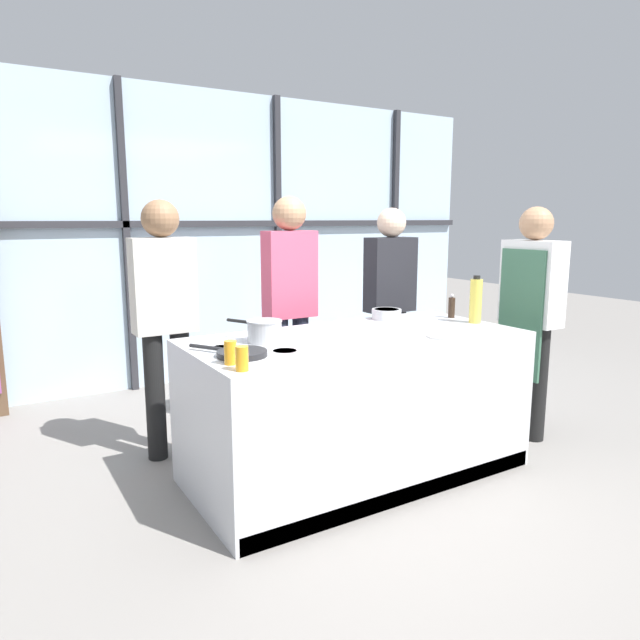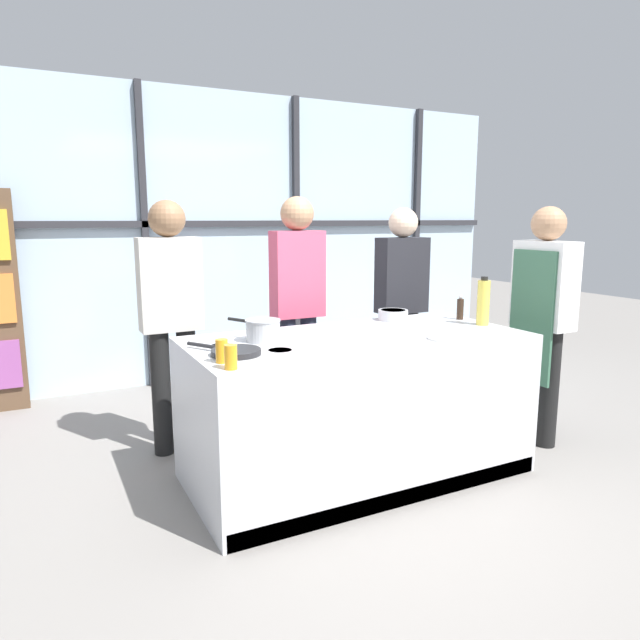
{
  "view_description": "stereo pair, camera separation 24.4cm",
  "coord_description": "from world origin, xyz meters",
  "px_view_note": "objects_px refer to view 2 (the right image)",
  "views": [
    {
      "loc": [
        -1.96,
        -2.79,
        1.59
      ],
      "look_at": [
        -0.21,
        0.1,
        0.99
      ],
      "focal_mm": 32.0,
      "sensor_mm": 36.0,
      "label": 1
    },
    {
      "loc": [
        -1.75,
        -2.91,
        1.59
      ],
      "look_at": [
        -0.21,
        0.1,
        0.99
      ],
      "focal_mm": 32.0,
      "sensor_mm": 36.0,
      "label": 2
    }
  ],
  "objects_px": {
    "chef": "(542,312)",
    "white_plate": "(449,338)",
    "spectator_far_left": "(171,310)",
    "frying_pan": "(235,351)",
    "spectator_center_left": "(298,296)",
    "mixing_bowl": "(393,314)",
    "pepper_grinder": "(460,308)",
    "juice_glass_near": "(231,357)",
    "saucepan": "(263,330)",
    "juice_glass_far": "(222,351)",
    "oil_bottle": "(483,302)",
    "spectator_center_right": "(401,297)"
  },
  "relations": [
    {
      "from": "spectator_center_left",
      "to": "frying_pan",
      "type": "xyz_separation_m",
      "value": [
        -0.82,
        -0.99,
        -0.12
      ]
    },
    {
      "from": "saucepan",
      "to": "spectator_far_left",
      "type": "bearing_deg",
      "value": 115.92
    },
    {
      "from": "juice_glass_far",
      "to": "pepper_grinder",
      "type": "bearing_deg",
      "value": 12.68
    },
    {
      "from": "spectator_far_left",
      "to": "juice_glass_far",
      "type": "xyz_separation_m",
      "value": [
        -0.0,
        -1.12,
        -0.04
      ]
    },
    {
      "from": "chef",
      "to": "oil_bottle",
      "type": "bearing_deg",
      "value": 82.93
    },
    {
      "from": "mixing_bowl",
      "to": "oil_bottle",
      "type": "distance_m",
      "value": 0.62
    },
    {
      "from": "frying_pan",
      "to": "juice_glass_far",
      "type": "xyz_separation_m",
      "value": [
        -0.11,
        -0.13,
        0.04
      ]
    },
    {
      "from": "spectator_center_left",
      "to": "juice_glass_near",
      "type": "height_order",
      "value": "spectator_center_left"
    },
    {
      "from": "spectator_center_right",
      "to": "pepper_grinder",
      "type": "relative_size",
      "value": 9.71
    },
    {
      "from": "frying_pan",
      "to": "pepper_grinder",
      "type": "relative_size",
      "value": 2.48
    },
    {
      "from": "spectator_center_left",
      "to": "mixing_bowl",
      "type": "height_order",
      "value": "spectator_center_left"
    },
    {
      "from": "mixing_bowl",
      "to": "frying_pan",
      "type": "bearing_deg",
      "value": -160.03
    },
    {
      "from": "spectator_far_left",
      "to": "chef",
      "type": "bearing_deg",
      "value": 157.06
    },
    {
      "from": "saucepan",
      "to": "pepper_grinder",
      "type": "distance_m",
      "value": 1.51
    },
    {
      "from": "spectator_far_left",
      "to": "spectator_center_left",
      "type": "bearing_deg",
      "value": -180.0
    },
    {
      "from": "saucepan",
      "to": "white_plate",
      "type": "height_order",
      "value": "saucepan"
    },
    {
      "from": "spectator_center_left",
      "to": "white_plate",
      "type": "height_order",
      "value": "spectator_center_left"
    },
    {
      "from": "spectator_far_left",
      "to": "frying_pan",
      "type": "height_order",
      "value": "spectator_far_left"
    },
    {
      "from": "spectator_far_left",
      "to": "white_plate",
      "type": "relative_size",
      "value": 6.79
    },
    {
      "from": "oil_bottle",
      "to": "juice_glass_far",
      "type": "xyz_separation_m",
      "value": [
        -1.86,
        -0.19,
        -0.09
      ]
    },
    {
      "from": "juice_glass_near",
      "to": "spectator_center_left",
      "type": "bearing_deg",
      "value": 53.48
    },
    {
      "from": "saucepan",
      "to": "juice_glass_far",
      "type": "xyz_separation_m",
      "value": [
        -0.36,
        -0.38,
        -0.01
      ]
    },
    {
      "from": "spectator_center_left",
      "to": "pepper_grinder",
      "type": "bearing_deg",
      "value": 143.5
    },
    {
      "from": "chef",
      "to": "pepper_grinder",
      "type": "relative_size",
      "value": 9.7
    },
    {
      "from": "frying_pan",
      "to": "juice_glass_far",
      "type": "height_order",
      "value": "juice_glass_far"
    },
    {
      "from": "pepper_grinder",
      "to": "juice_glass_near",
      "type": "bearing_deg",
      "value": -163.32
    },
    {
      "from": "spectator_far_left",
      "to": "pepper_grinder",
      "type": "distance_m",
      "value": 2.0
    },
    {
      "from": "juice_glass_far",
      "to": "juice_glass_near",
      "type": "bearing_deg",
      "value": -90.0
    },
    {
      "from": "saucepan",
      "to": "frying_pan",
      "type": "bearing_deg",
      "value": -136.13
    },
    {
      "from": "spectator_far_left",
      "to": "pepper_grinder",
      "type": "bearing_deg",
      "value": 159.57
    },
    {
      "from": "mixing_bowl",
      "to": "pepper_grinder",
      "type": "distance_m",
      "value": 0.48
    },
    {
      "from": "mixing_bowl",
      "to": "oil_bottle",
      "type": "xyz_separation_m",
      "value": [
        0.43,
        -0.43,
        0.11
      ]
    },
    {
      "from": "spectator_center_right",
      "to": "mixing_bowl",
      "type": "distance_m",
      "value": 0.66
    },
    {
      "from": "chef",
      "to": "white_plate",
      "type": "xyz_separation_m",
      "value": [
        -0.98,
        -0.2,
        -0.06
      ]
    },
    {
      "from": "spectator_center_right",
      "to": "pepper_grinder",
      "type": "distance_m",
      "value": 0.7
    },
    {
      "from": "frying_pan",
      "to": "pepper_grinder",
      "type": "xyz_separation_m",
      "value": [
        1.76,
        0.29,
        0.06
      ]
    },
    {
      "from": "saucepan",
      "to": "spectator_center_left",
      "type": "bearing_deg",
      "value": 52.55
    },
    {
      "from": "pepper_grinder",
      "to": "frying_pan",
      "type": "bearing_deg",
      "value": -170.71
    },
    {
      "from": "juice_glass_far",
      "to": "mixing_bowl",
      "type": "bearing_deg",
      "value": 23.17
    },
    {
      "from": "frying_pan",
      "to": "juice_glass_near",
      "type": "bearing_deg",
      "value": -111.99
    },
    {
      "from": "spectator_far_left",
      "to": "saucepan",
      "type": "xyz_separation_m",
      "value": [
        0.36,
        -0.74,
        -0.04
      ]
    },
    {
      "from": "saucepan",
      "to": "juice_glass_near",
      "type": "xyz_separation_m",
      "value": [
        -0.36,
        -0.52,
        -0.01
      ]
    },
    {
      "from": "spectator_center_left",
      "to": "oil_bottle",
      "type": "xyz_separation_m",
      "value": [
        0.93,
        -0.93,
        0.01
      ]
    },
    {
      "from": "white_plate",
      "to": "chef",
      "type": "bearing_deg",
      "value": 11.33
    },
    {
      "from": "spectator_center_left",
      "to": "white_plate",
      "type": "relative_size",
      "value": 6.94
    },
    {
      "from": "spectator_center_left",
      "to": "juice_glass_near",
      "type": "bearing_deg",
      "value": 53.48
    },
    {
      "from": "oil_bottle",
      "to": "pepper_grinder",
      "type": "xyz_separation_m",
      "value": [
        0.01,
        0.24,
        -0.08
      ]
    },
    {
      "from": "spectator_center_left",
      "to": "spectator_center_right",
      "type": "distance_m",
      "value": 0.93
    },
    {
      "from": "spectator_center_right",
      "to": "pepper_grinder",
      "type": "xyz_separation_m",
      "value": [
        0.01,
        -0.7,
        0.0
      ]
    },
    {
      "from": "spectator_center_right",
      "to": "juice_glass_far",
      "type": "distance_m",
      "value": 2.17
    }
  ]
}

